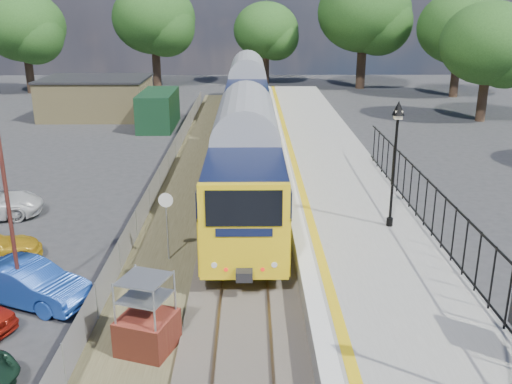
{
  "coord_description": "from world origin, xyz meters",
  "views": [
    {
      "loc": [
        0.19,
        -13.43,
        8.67
      ],
      "look_at": [
        0.4,
        6.66,
        2.0
      ],
      "focal_mm": 40.0,
      "sensor_mm": 36.0,
      "label": 1
    }
  ],
  "objects_px": {
    "train": "(247,108)",
    "carpark_lamp": "(6,188)",
    "brick_plinth": "(146,316)",
    "speed_sign": "(167,216)",
    "car_blue": "(27,283)",
    "victorian_lamp_north": "(396,135)"
  },
  "relations": [
    {
      "from": "victorian_lamp_north",
      "to": "carpark_lamp",
      "type": "relative_size",
      "value": 0.71
    },
    {
      "from": "victorian_lamp_north",
      "to": "car_blue",
      "type": "xyz_separation_m",
      "value": [
        -11.84,
        -3.94,
        -3.65
      ]
    },
    {
      "from": "train",
      "to": "brick_plinth",
      "type": "xyz_separation_m",
      "value": [
        -2.5,
        -23.04,
        -1.32
      ]
    },
    {
      "from": "victorian_lamp_north",
      "to": "brick_plinth",
      "type": "bearing_deg",
      "value": -140.17
    },
    {
      "from": "victorian_lamp_north",
      "to": "car_blue",
      "type": "distance_m",
      "value": 13.0
    },
    {
      "from": "speed_sign",
      "to": "carpark_lamp",
      "type": "bearing_deg",
      "value": -137.96
    },
    {
      "from": "train",
      "to": "brick_plinth",
      "type": "relative_size",
      "value": 19.1
    },
    {
      "from": "train",
      "to": "carpark_lamp",
      "type": "relative_size",
      "value": 6.28
    },
    {
      "from": "victorian_lamp_north",
      "to": "carpark_lamp",
      "type": "bearing_deg",
      "value": -160.67
    },
    {
      "from": "train",
      "to": "carpark_lamp",
      "type": "height_order",
      "value": "carpark_lamp"
    },
    {
      "from": "victorian_lamp_north",
      "to": "brick_plinth",
      "type": "relative_size",
      "value": 2.15
    },
    {
      "from": "victorian_lamp_north",
      "to": "train",
      "type": "xyz_separation_m",
      "value": [
        -5.3,
        16.53,
        -1.96
      ]
    },
    {
      "from": "victorian_lamp_north",
      "to": "train",
      "type": "height_order",
      "value": "victorian_lamp_north"
    },
    {
      "from": "speed_sign",
      "to": "car_blue",
      "type": "relative_size",
      "value": 0.64
    },
    {
      "from": "car_blue",
      "to": "train",
      "type": "bearing_deg",
      "value": 4.64
    },
    {
      "from": "carpark_lamp",
      "to": "car_blue",
      "type": "xyz_separation_m",
      "value": [
        0.12,
        0.26,
        -3.09
      ]
    },
    {
      "from": "victorian_lamp_north",
      "to": "speed_sign",
      "type": "xyz_separation_m",
      "value": [
        -8.01,
        -1.01,
        -2.6
      ]
    },
    {
      "from": "carpark_lamp",
      "to": "car_blue",
      "type": "relative_size",
      "value": 1.65
    },
    {
      "from": "brick_plinth",
      "to": "speed_sign",
      "type": "distance_m",
      "value": 5.54
    },
    {
      "from": "train",
      "to": "victorian_lamp_north",
      "type": "bearing_deg",
      "value": -72.22
    },
    {
      "from": "carpark_lamp",
      "to": "brick_plinth",
      "type": "bearing_deg",
      "value": -28.99
    },
    {
      "from": "brick_plinth",
      "to": "carpark_lamp",
      "type": "distance_m",
      "value": 5.48
    }
  ]
}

